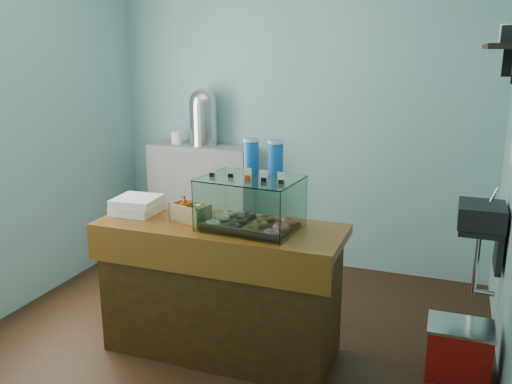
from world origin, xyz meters
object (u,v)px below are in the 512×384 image
at_px(coffee_urn, 203,116).
at_px(red_cooler, 459,350).
at_px(counter, 221,288).
at_px(display_case, 254,199).

relative_size(coffee_urn, red_cooler, 1.35).
height_order(counter, coffee_urn, coffee_urn).
xyz_separation_m(counter, display_case, (0.22, 0.04, 0.62)).
bearing_deg(red_cooler, display_case, -171.43).
distance_m(display_case, coffee_urn, 1.92).
distance_m(display_case, red_cooler, 1.58).
distance_m(coffee_urn, red_cooler, 2.98).
relative_size(counter, red_cooler, 4.04).
height_order(display_case, coffee_urn, coffee_urn).
height_order(display_case, red_cooler, display_case).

